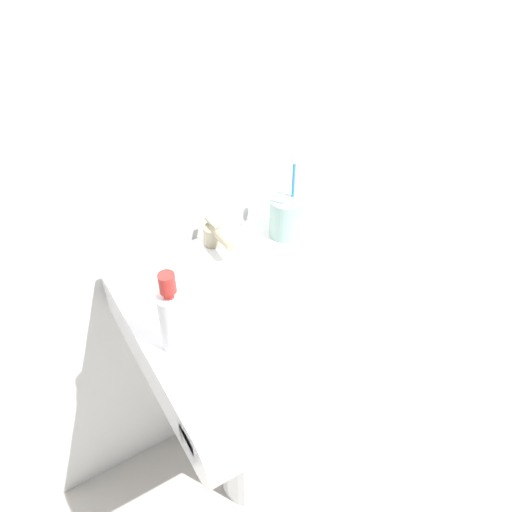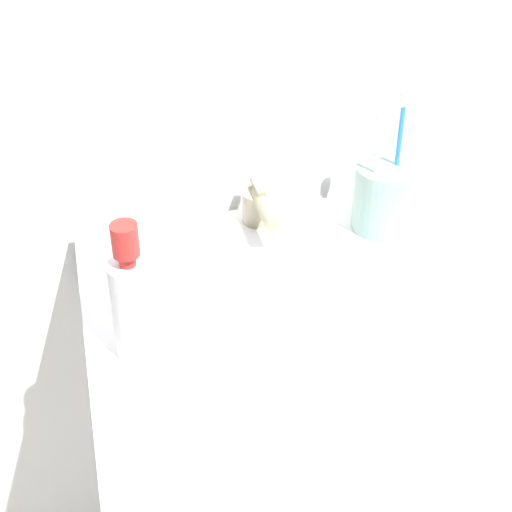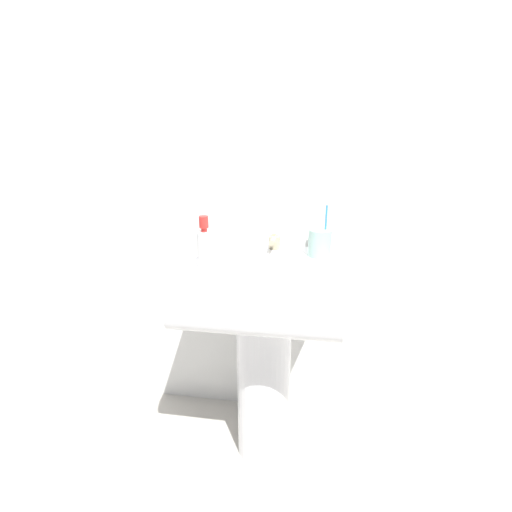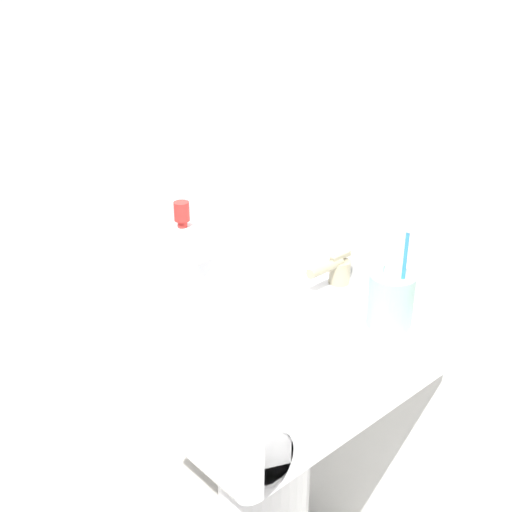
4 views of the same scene
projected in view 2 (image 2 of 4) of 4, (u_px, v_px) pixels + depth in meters
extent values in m
cube|color=white|center=(283.00, 339.00, 1.09)|extent=(0.53, 0.49, 0.13)
cylinder|color=white|center=(340.00, 480.00, 0.90)|extent=(0.53, 0.13, 0.13)
cylinder|color=tan|center=(257.00, 207.00, 1.20)|extent=(0.05, 0.05, 0.05)
cylinder|color=tan|center=(265.00, 209.00, 1.15)|extent=(0.02, 0.09, 0.02)
cube|color=tan|center=(257.00, 186.00, 1.18)|extent=(0.01, 0.06, 0.01)
cylinder|color=#99BFB2|center=(382.00, 198.00, 1.18)|extent=(0.09, 0.09, 0.10)
cylinder|color=white|center=(375.00, 178.00, 1.14)|extent=(0.01, 0.01, 0.16)
cube|color=white|center=(381.00, 121.00, 1.09)|extent=(0.01, 0.01, 0.02)
cylinder|color=#338CD8|center=(397.00, 163.00, 1.15)|extent=(0.01, 0.01, 0.18)
cube|color=white|center=(404.00, 99.00, 1.09)|extent=(0.01, 0.01, 0.02)
cylinder|color=white|center=(133.00, 310.00, 0.94)|extent=(0.05, 0.05, 0.13)
cylinder|color=red|center=(127.00, 259.00, 0.90)|extent=(0.02, 0.02, 0.01)
cylinder|color=red|center=(125.00, 240.00, 0.88)|extent=(0.03, 0.03, 0.04)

